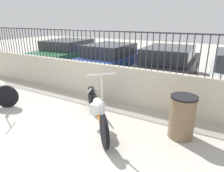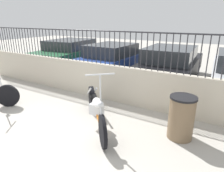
% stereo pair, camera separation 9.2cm
% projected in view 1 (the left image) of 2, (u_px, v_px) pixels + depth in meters
% --- Properties ---
extents(ground_plane, '(40.00, 40.00, 0.00)m').
position_uv_depth(ground_plane, '(22.00, 149.00, 3.66)').
color(ground_plane, '#ADA89E').
extents(low_wall, '(10.71, 0.18, 1.04)m').
position_uv_depth(low_wall, '(105.00, 82.00, 5.86)').
color(low_wall, beige).
rests_on(low_wall, ground_plane).
extents(fence_railing, '(10.71, 0.04, 0.94)m').
position_uv_depth(fence_railing, '(104.00, 43.00, 5.51)').
color(fence_railing, '#2D2D33').
rests_on(fence_railing, low_wall).
extents(motorcycle_orange, '(1.68, 1.76, 1.37)m').
position_uv_depth(motorcycle_orange, '(96.00, 107.00, 4.47)').
color(motorcycle_orange, black).
rests_on(motorcycle_orange, ground_plane).
extents(trash_bin, '(0.51, 0.51, 0.88)m').
position_uv_depth(trash_bin, '(182.00, 117.00, 3.92)').
color(trash_bin, brown).
rests_on(trash_bin, ground_plane).
extents(car_green, '(2.36, 4.69, 1.35)m').
position_uv_depth(car_green, '(71.00, 53.00, 9.80)').
color(car_green, black).
rests_on(car_green, ground_plane).
extents(car_blue, '(1.81, 4.18, 1.31)m').
position_uv_depth(car_blue, '(112.00, 59.00, 8.42)').
color(car_blue, black).
rests_on(car_blue, ground_plane).
extents(car_black, '(1.95, 4.50, 1.33)m').
position_uv_depth(car_black, '(169.00, 64.00, 7.44)').
color(car_black, black).
rests_on(car_black, ground_plane).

